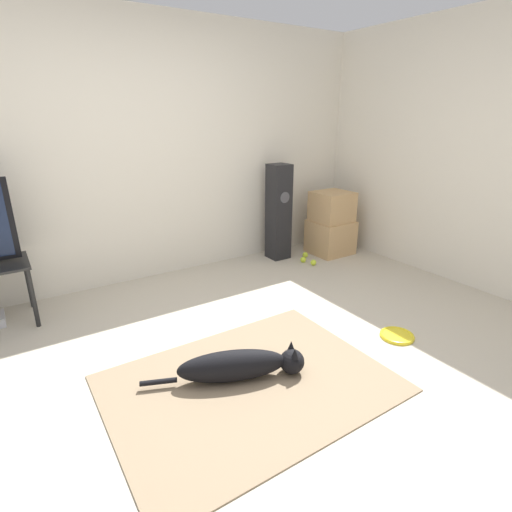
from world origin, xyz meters
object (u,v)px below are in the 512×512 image
object	(u,v)px
frisbee	(397,336)
cardboard_box_upper	(332,207)
dog	(241,365)
cardboard_box_lower	(330,237)
tennis_ball_by_boxes	(303,260)
tennis_ball_loose_on_carpet	(305,255)
floor_speaker	(279,212)
tennis_ball_near_speaker	(313,262)

from	to	relation	value
frisbee	cardboard_box_upper	size ratio (longest dim) A/B	0.60
dog	cardboard_box_lower	bearing A→B (deg)	35.05
tennis_ball_by_boxes	tennis_ball_loose_on_carpet	bearing A→B (deg)	42.40
frisbee	cardboard_box_lower	world-z (taller)	cardboard_box_lower
cardboard_box_upper	floor_speaker	distance (m)	0.68
cardboard_box_upper	tennis_ball_by_boxes	size ratio (longest dim) A/B	6.54
dog	tennis_ball_loose_on_carpet	world-z (taller)	dog
tennis_ball_near_speaker	tennis_ball_loose_on_carpet	world-z (taller)	same
cardboard_box_upper	tennis_ball_by_boxes	bearing A→B (deg)	-168.61
cardboard_box_upper	tennis_ball_loose_on_carpet	size ratio (longest dim) A/B	6.54
dog	cardboard_box_upper	world-z (taller)	cardboard_box_upper
cardboard_box_upper	tennis_ball_loose_on_carpet	distance (m)	0.66
tennis_ball_near_speaker	cardboard_box_upper	bearing A→B (deg)	26.96
cardboard_box_upper	tennis_ball_loose_on_carpet	world-z (taller)	cardboard_box_upper
floor_speaker	tennis_ball_near_speaker	distance (m)	0.71
cardboard_box_upper	floor_speaker	size ratio (longest dim) A/B	0.39
cardboard_box_lower	floor_speaker	xyz separation A→B (m)	(-0.64, 0.22, 0.35)
tennis_ball_by_boxes	tennis_ball_loose_on_carpet	world-z (taller)	same
dog	floor_speaker	bearing A→B (deg)	48.24
cardboard_box_lower	tennis_ball_by_boxes	xyz separation A→B (m)	(-0.50, -0.09, -0.17)
dog	tennis_ball_near_speaker	size ratio (longest dim) A/B	15.00
floor_speaker	tennis_ball_loose_on_carpet	bearing A→B (deg)	-34.93
cardboard_box_upper	floor_speaker	xyz separation A→B (m)	(-0.64, 0.21, -0.03)
floor_speaker	tennis_ball_by_boxes	world-z (taller)	floor_speaker
floor_speaker	tennis_ball_loose_on_carpet	distance (m)	0.62
tennis_ball_by_boxes	floor_speaker	bearing A→B (deg)	114.06
frisbee	dog	bearing A→B (deg)	170.80
frisbee	cardboard_box_upper	world-z (taller)	cardboard_box_upper
frisbee	tennis_ball_loose_on_carpet	distance (m)	1.89
frisbee	cardboard_box_upper	bearing A→B (deg)	61.95
dog	tennis_ball_by_boxes	size ratio (longest dim) A/B	15.00
tennis_ball_loose_on_carpet	cardboard_box_lower	bearing A→B (deg)	-4.14
frisbee	floor_speaker	bearing A→B (deg)	81.24
cardboard_box_lower	floor_speaker	world-z (taller)	floor_speaker
dog	cardboard_box_lower	xyz separation A→B (m)	(2.23, 1.57, 0.09)
tennis_ball_near_speaker	tennis_ball_loose_on_carpet	bearing A→B (deg)	69.87
dog	tennis_ball_near_speaker	xyz separation A→B (m)	(1.77, 1.34, -0.08)
frisbee	cardboard_box_upper	xyz separation A→B (m)	(0.95, 1.78, 0.57)
tennis_ball_by_boxes	tennis_ball_loose_on_carpet	size ratio (longest dim) A/B	1.00
cardboard_box_upper	floor_speaker	bearing A→B (deg)	161.92
cardboard_box_upper	tennis_ball_near_speaker	world-z (taller)	cardboard_box_upper
cardboard_box_upper	frisbee	bearing A→B (deg)	-118.05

